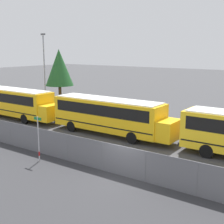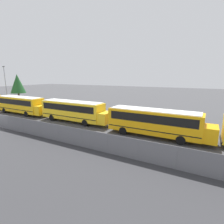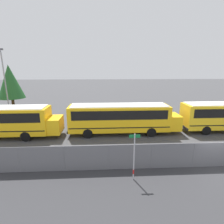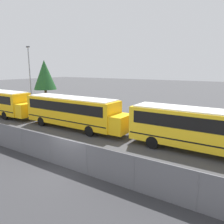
{
  "view_description": "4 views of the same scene",
  "coord_description": "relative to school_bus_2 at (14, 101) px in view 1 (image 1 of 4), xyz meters",
  "views": [
    {
      "loc": [
        9.77,
        -14.97,
        7.65
      ],
      "look_at": [
        -5.16,
        6.11,
        2.36
      ],
      "focal_mm": 50.0,
      "sensor_mm": 36.0,
      "label": 1
    },
    {
      "loc": [
        24.68,
        -13.16,
        7.1
      ],
      "look_at": [
        13.36,
        7.44,
        2.22
      ],
      "focal_mm": 28.0,
      "sensor_mm": 36.0,
      "label": 2
    },
    {
      "loc": [
        -8.03,
        -11.13,
        7.1
      ],
      "look_at": [
        -7.03,
        7.74,
        2.29
      ],
      "focal_mm": 28.0,
      "sensor_mm": 36.0,
      "label": 3
    },
    {
      "loc": [
        9.24,
        -9.15,
        6.21
      ],
      "look_at": [
        -1.28,
        7.04,
        2.27
      ],
      "focal_mm": 35.0,
      "sensor_mm": 36.0,
      "label": 4
    }
  ],
  "objects": [
    {
      "name": "school_bus_3",
      "position": [
        12.7,
        0.49,
        0.0
      ],
      "size": [
        12.09,
        2.55,
        3.26
      ],
      "color": "yellow",
      "rests_on": "ground_plane"
    },
    {
      "name": "school_bus_2",
      "position": [
        0.0,
        0.0,
        0.0
      ],
      "size": [
        12.09,
        2.55,
        3.26
      ],
      "color": "yellow",
      "rests_on": "ground_plane"
    },
    {
      "name": "street_sign",
      "position": [
        12.64,
        -7.75,
        -0.27
      ],
      "size": [
        0.7,
        0.09,
        3.16
      ],
      "color": "#B7B7BC",
      "rests_on": "ground_plane"
    },
    {
      "name": "fence",
      "position": [
        18.75,
        -6.54,
        -0.97
      ],
      "size": [
        114.0,
        0.07,
        1.9
      ],
      "color": "#9EA0A5",
      "rests_on": "ground_plane"
    },
    {
      "name": "tree_1",
      "position": [
        -3.95,
        11.13,
        2.98
      ],
      "size": [
        4.04,
        4.04,
        7.56
      ],
      "color": "#51381E",
      "rests_on": "ground_plane"
    },
    {
      "name": "road_strip",
      "position": [
        18.75,
        -12.54,
        -1.93
      ],
      "size": [
        147.93,
        12.0,
        0.01
      ],
      "color": "#333335",
      "rests_on": "ground_plane"
    },
    {
      "name": "ground_plane",
      "position": [
        18.75,
        -6.54,
        -1.94
      ],
      "size": [
        200.0,
        200.0,
        0.0
      ],
      "primitive_type": "plane",
      "color": "#424244"
    },
    {
      "name": "light_pole",
      "position": [
        -2.45,
        6.9,
        3.21
      ],
      "size": [
        0.6,
        0.24,
        9.51
      ],
      "color": "gray",
      "rests_on": "ground_plane"
    }
  ]
}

